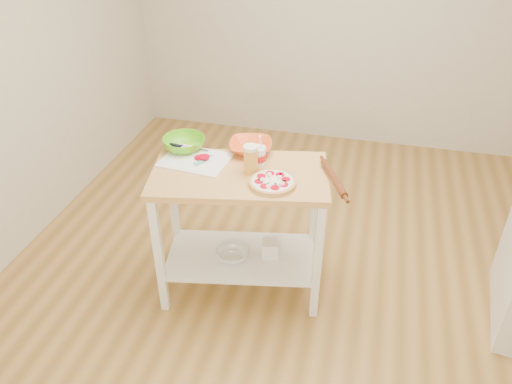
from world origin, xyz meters
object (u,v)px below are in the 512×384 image
Objects in this scene: green_bowl at (184,144)px; shelf_glass_bowl at (232,254)px; yogurt_tub at (258,156)px; pizza at (272,182)px; shelf_bin at (270,248)px; rolling_pin at (334,178)px; prep_island at (240,208)px; knife at (183,147)px; spatula at (203,160)px; cutting_board at (196,159)px; orange_bowl at (251,147)px; beer_pint at (251,159)px.

green_bowl is 0.78m from shelf_glass_bowl.
shelf_glass_bowl is at bearing -131.00° from yogurt_tub.
shelf_bin is at bearing 103.78° from pizza.
rolling_pin is 1.77× the size of shelf_glass_bowl.
prep_island is 4.18× the size of knife.
spatula is at bearing 177.93° from rolling_pin.
pizza reaches higher than prep_island.
prep_island reaches higher than shelf_glass_bowl.
spatula is at bearing -7.14° from cutting_board.
spatula is 0.22m from knife.
shelf_bin is at bearing -48.94° from orange_bowl.
yogurt_tub reaches higher than knife.
knife is at bearing 167.31° from shelf_bin.
prep_island is at bearing -162.69° from shelf_bin.
orange_bowl is at bearing 104.99° from beer_pint.
orange_bowl is at bearing 81.56° from shelf_glass_bowl.
knife is at bearing 148.33° from shelf_glass_bowl.
rolling_pin reaches higher than spatula.
pizza reaches higher than shelf_glass_bowl.
beer_pint reaches higher than cutting_board.
orange_bowl is (0.43, 0.08, 0.02)m from knife.
prep_island is at bearing -89.52° from orange_bowl.
rolling_pin is at bearing 3.59° from prep_island.
shelf_bin is (-0.37, 0.02, -0.61)m from rolling_pin.
green_bowl is at bearing 160.52° from beer_pint.
green_bowl reaches higher than prep_island.
prep_island is at bearing -126.72° from yogurt_tub.
cutting_board is 1.57× the size of knife.
prep_island is at bearing -69.57° from spatula.
rolling_pin is (0.97, -0.16, -0.02)m from green_bowl.
green_bowl reaches higher than cutting_board.
cutting_board is at bearing 155.63° from shelf_glass_bowl.
yogurt_tub is at bearing 10.96° from cutting_board.
spatula is at bearing -140.31° from orange_bowl.
spatula is at bearing 172.15° from beer_pint.
shelf_glass_bowl is at bearing -82.37° from spatula.
beer_pint reaches higher than shelf_bin.
knife is 0.72× the size of rolling_pin.
knife is at bearing 142.33° from cutting_board.
green_bowl is at bearing 148.10° from shelf_glass_bowl.
yogurt_tub is (0.08, -0.16, 0.03)m from orange_bowl.
spatula is 0.74m from shelf_bin.
cutting_board is 0.38m from beer_pint.
knife is at bearing -170.01° from orange_bowl.
cutting_board is 0.17m from green_bowl.
shelf_bin is (0.10, -0.05, -0.65)m from yogurt_tub.
rolling_pin is (0.55, 0.03, 0.28)m from prep_island.
rolling_pin is at bearing 19.25° from pizza.
green_bowl is (-0.42, -0.08, 0.01)m from orange_bowl.
green_bowl is 0.52m from beer_pint.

